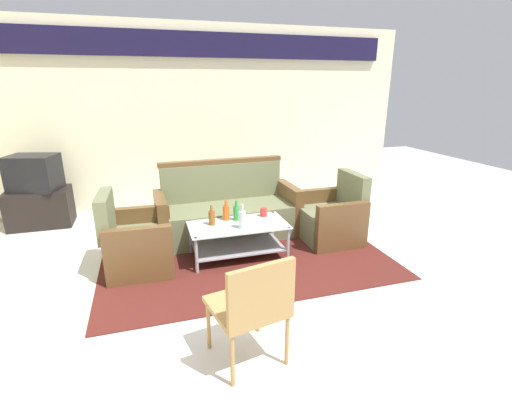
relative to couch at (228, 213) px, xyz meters
name	(u,v)px	position (x,y,z in m)	size (l,w,h in m)	color
ground_plane	(273,288)	(0.13, -1.43, -0.32)	(14.00, 14.00, 0.00)	silver
wall_back	(212,112)	(0.13, 1.62, 1.16)	(6.52, 0.19, 2.80)	beige
rug	(245,255)	(0.05, -0.66, -0.31)	(3.18, 2.12, 0.01)	#511E19
couch	(228,213)	(0.00, 0.00, 0.00)	(1.82, 0.79, 0.96)	#6B704C
armchair_left	(137,244)	(-1.13, -0.62, -0.03)	(0.72, 0.78, 0.85)	#6B704C
armchair_right	(331,219)	(1.23, -0.52, -0.03)	(0.70, 0.76, 0.85)	#6B704C
coffee_table	(238,235)	(-0.03, -0.67, -0.04)	(1.10, 0.60, 0.40)	silver
bottle_orange	(226,212)	(-0.12, -0.50, 0.19)	(0.08, 0.08, 0.24)	#D85919
bottle_brown	(212,218)	(-0.31, -0.61, 0.18)	(0.07, 0.07, 0.22)	brown
bottle_clear	(242,219)	(-0.01, -0.81, 0.20)	(0.08, 0.08, 0.27)	silver
bottle_green	(236,213)	(-0.01, -0.55, 0.18)	(0.07, 0.07, 0.23)	#2D8C38
cup	(264,212)	(0.33, -0.51, 0.14)	(0.08, 0.08, 0.10)	red
tv_stand	(40,208)	(-2.43, 1.12, -0.06)	(0.80, 0.50, 0.52)	black
television	(34,173)	(-2.43, 1.12, 0.44)	(0.70, 0.58, 0.48)	black
wicker_chair	(252,303)	(-0.35, -2.36, 0.18)	(0.57, 0.57, 0.84)	#AD844C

